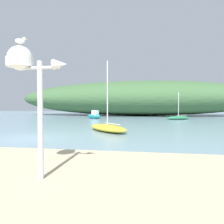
{
  "coord_description": "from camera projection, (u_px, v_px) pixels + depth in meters",
  "views": [
    {
      "loc": [
        6.24,
        -10.55,
        1.82
      ],
      "look_at": [
        3.38,
        7.6,
        1.3
      ],
      "focal_mm": 31.75,
      "sensor_mm": 36.0,
      "label": 1
    }
  ],
  "objects": [
    {
      "name": "mast_structure",
      "position": [
        26.0,
        68.0,
        4.39
      ],
      "size": [
        1.39,
        0.59,
        2.96
      ],
      "color": "silver",
      "rests_on": "beach_sand"
    },
    {
      "name": "sailboat_off_point",
      "position": [
        178.0,
        118.0,
        27.18
      ],
      "size": [
        3.78,
        2.75,
        3.73
      ],
      "color": "#287A4C",
      "rests_on": "ground"
    },
    {
      "name": "motorboat_by_sandbar",
      "position": [
        94.0,
        115.0,
        29.4
      ],
      "size": [
        2.54,
        1.94,
        1.25
      ],
      "color": "teal",
      "rests_on": "ground"
    },
    {
      "name": "ground_plane",
      "position": [
        34.0,
        138.0,
        11.44
      ],
      "size": [
        120.0,
        120.0,
        0.0
      ],
      "primitive_type": "plane",
      "color": "#7A99A8"
    },
    {
      "name": "distant_hill",
      "position": [
        139.0,
        98.0,
        39.41
      ],
      "size": [
        48.92,
        13.51,
        6.83
      ],
      "primitive_type": "ellipsoid",
      "color": "#3D6038",
      "rests_on": "ground"
    },
    {
      "name": "seagull_on_radar",
      "position": [
        21.0,
        41.0,
        4.4
      ],
      "size": [
        0.27,
        0.18,
        0.2
      ],
      "color": "orange",
      "rests_on": "mast_structure"
    },
    {
      "name": "sailboat_far_right",
      "position": [
        107.0,
        128.0,
        14.36
      ],
      "size": [
        3.98,
        4.27,
        5.1
      ],
      "color": "gold",
      "rests_on": "ground"
    }
  ]
}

